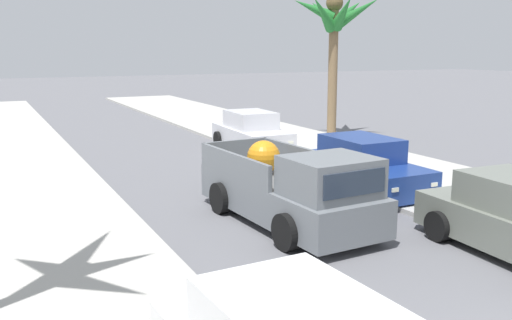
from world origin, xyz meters
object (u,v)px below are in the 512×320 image
object	(u,v)px
car_left_near	(251,133)
car_right_near	(362,167)
pickup_truck	(291,191)
palm_tree_left_fore	(334,22)

from	to	relation	value
car_left_near	car_right_near	world-z (taller)	same
pickup_truck	palm_tree_left_fore	size ratio (longest dim) A/B	0.85
car_right_near	palm_tree_left_fore	distance (m)	10.85
car_left_near	car_right_near	bearing A→B (deg)	-90.46
pickup_truck	car_right_near	world-z (taller)	pickup_truck
pickup_truck	car_left_near	xyz separation A→B (m)	(3.31, 8.84, -0.09)
pickup_truck	car_right_near	bearing A→B (deg)	27.86
pickup_truck	car_left_near	size ratio (longest dim) A/B	1.23
pickup_truck	car_right_near	xyz separation A→B (m)	(3.25, 1.72, -0.09)
pickup_truck	palm_tree_left_fore	distance (m)	13.85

